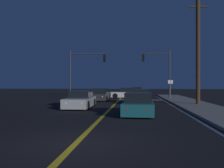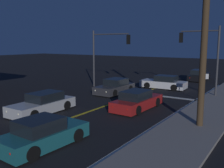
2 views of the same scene
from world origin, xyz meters
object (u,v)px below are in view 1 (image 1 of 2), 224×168
(car_far_approaching_white, at_px, (127,93))
(utility_pole_right, at_px, (198,46))
(car_parked_curb_teal, at_px, (138,105))
(traffic_signal_far_left, at_px, (83,67))
(car_distant_tail_red, at_px, (141,97))
(street_sign_corner, at_px, (170,86))
(car_lead_oncoming_silver, at_px, (80,100))
(car_mid_block_charcoal, at_px, (100,95))
(car_side_waiting_black, at_px, (137,92))
(traffic_signal_near_right, at_px, (160,67))

(car_far_approaching_white, height_order, utility_pole_right, utility_pole_right)
(car_parked_curb_teal, relative_size, traffic_signal_far_left, 0.71)
(car_distant_tail_red, distance_m, street_sign_corner, 5.80)
(traffic_signal_far_left, bearing_deg, car_lead_oncoming_silver, -78.66)
(car_far_approaching_white, relative_size, traffic_signal_far_left, 0.79)
(car_lead_oncoming_silver, height_order, street_sign_corner, street_sign_corner)
(traffic_signal_far_left, bearing_deg, car_mid_block_charcoal, -39.94)
(car_side_waiting_black, bearing_deg, street_sign_corner, -75.17)
(car_far_approaching_white, height_order, traffic_signal_far_left, traffic_signal_far_left)
(car_distant_tail_red, height_order, car_lead_oncoming_silver, same)
(car_side_waiting_black, bearing_deg, utility_pole_right, -76.58)
(car_side_waiting_black, xyz_separation_m, traffic_signal_near_right, (2.78, -9.46, 3.41))
(car_distant_tail_red, distance_m, car_mid_block_charcoal, 5.98)
(car_distant_tail_red, relative_size, traffic_signal_far_left, 0.80)
(car_side_waiting_black, relative_size, utility_pole_right, 0.49)
(car_parked_curb_teal, bearing_deg, car_distant_tail_red, 89.97)
(car_side_waiting_black, xyz_separation_m, street_sign_corner, (3.66, -12.26, 0.98))
(car_parked_curb_teal, xyz_separation_m, traffic_signal_far_left, (-6.53, 14.26, 3.38))
(car_distant_tail_red, bearing_deg, utility_pole_right, -18.46)
(car_distant_tail_red, bearing_deg, traffic_signal_far_left, 140.31)
(traffic_signal_near_right, relative_size, utility_pole_right, 0.61)
(car_mid_block_charcoal, distance_m, traffic_signal_far_left, 4.61)
(car_side_waiting_black, distance_m, car_distant_tail_red, 16.87)
(traffic_signal_far_left, xyz_separation_m, utility_pole_right, (11.66, -7.74, 1.10))
(traffic_signal_far_left, height_order, street_sign_corner, traffic_signal_far_left)
(traffic_signal_near_right, distance_m, utility_pole_right, 9.48)
(car_distant_tail_red, xyz_separation_m, traffic_signal_far_left, (-6.87, 6.00, 3.38))
(car_lead_oncoming_silver, xyz_separation_m, utility_pole_right, (9.59, 2.58, 4.47))
(traffic_signal_near_right, bearing_deg, car_parked_curb_teal, 79.68)
(car_side_waiting_black, height_order, street_sign_corner, street_sign_corner)
(traffic_signal_far_left, relative_size, utility_pole_right, 0.60)
(traffic_signal_far_left, relative_size, street_sign_corner, 2.54)
(utility_pole_right, bearing_deg, car_side_waiting_black, 105.22)
(car_mid_block_charcoal, distance_m, utility_pole_right, 11.77)
(car_lead_oncoming_silver, height_order, car_parked_curb_teal, same)
(utility_pole_right, distance_m, street_sign_corner, 7.37)
(car_far_approaching_white, relative_size, car_distant_tail_red, 0.99)
(car_parked_curb_teal, bearing_deg, traffic_signal_near_right, 81.99)
(traffic_signal_near_right, bearing_deg, car_mid_block_charcoal, 26.11)
(car_mid_block_charcoal, bearing_deg, utility_pole_right, 148.98)
(car_mid_block_charcoal, height_order, utility_pole_right, utility_pole_right)
(street_sign_corner, bearing_deg, traffic_signal_near_right, 107.48)
(car_lead_oncoming_silver, bearing_deg, car_distant_tail_red, -139.01)
(car_far_approaching_white, xyz_separation_m, car_lead_oncoming_silver, (-3.14, -13.24, -0.00))
(car_distant_tail_red, relative_size, car_lead_oncoming_silver, 0.99)
(utility_pole_right, bearing_deg, car_distant_tail_red, 160.06)
(car_distant_tail_red, relative_size, car_parked_curb_teal, 1.12)
(traffic_signal_far_left, distance_m, utility_pole_right, 14.04)
(traffic_signal_far_left, bearing_deg, traffic_signal_near_right, 8.49)
(car_side_waiting_black, height_order, traffic_signal_far_left, traffic_signal_far_left)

